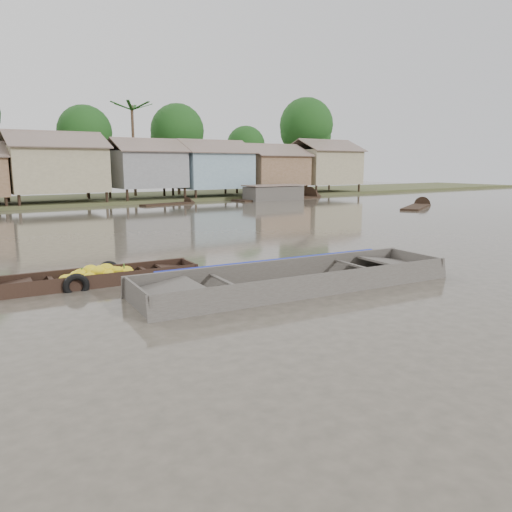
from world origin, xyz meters
TOP-DOWN VIEW (x-y plane):
  - ground at (0.00, 0.00)m, footprint 120.00×120.00m
  - riverbank at (3.03, 31.86)m, footprint 120.00×12.47m
  - banana_boat at (-2.35, 3.19)m, footprint 5.08×1.54m
  - viewer_boat at (1.68, 0.03)m, footprint 8.39×2.88m
  - distant_boats at (13.00, 24.44)m, footprint 45.28×16.30m

SIDE VIEW (x-z plane):
  - ground at x=0.00m, z-range 0.00..0.00m
  - viewer_boat at x=1.68m, z-range -0.25..0.41m
  - banana_boat at x=-2.35m, z-range -0.22..0.47m
  - distant_boats at x=13.00m, z-range -0.47..0.91m
  - riverbank at x=3.03m, z-range -2.04..8.18m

